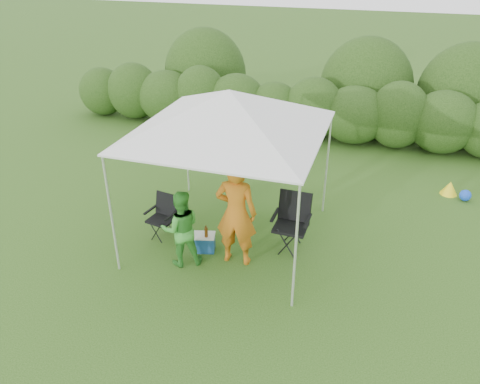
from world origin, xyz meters
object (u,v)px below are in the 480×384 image
(man, at_px, (236,213))
(woman, at_px, (181,229))
(chair_left, at_px, (163,213))
(chair_right, at_px, (292,218))
(cooler, at_px, (204,242))
(canopy, at_px, (229,112))

(man, distance_m, woman, 0.96)
(chair_left, bearing_deg, chair_right, 18.58)
(cooler, bearing_deg, canopy, 44.81)
(man, bearing_deg, cooler, -13.36)
(canopy, height_order, chair_left, canopy)
(chair_right, height_order, chair_left, chair_right)
(chair_right, xyz_separation_m, chair_left, (-2.36, -0.36, -0.12))
(canopy, height_order, cooler, canopy)
(chair_right, bearing_deg, woman, -145.93)
(chair_left, bearing_deg, woman, -35.57)
(man, relative_size, woman, 1.39)
(chair_left, height_order, cooler, chair_left)
(chair_left, relative_size, cooler, 1.83)
(chair_right, bearing_deg, man, -136.40)
(chair_right, bearing_deg, canopy, -175.02)
(man, xyz_separation_m, woman, (-0.86, -0.33, -0.27))
(chair_left, xyz_separation_m, woman, (0.69, -0.70, 0.23))
(chair_right, bearing_deg, cooler, -155.53)
(chair_left, distance_m, woman, 1.01)
(cooler, bearing_deg, woman, -131.03)
(man, height_order, woman, man)
(cooler, bearing_deg, chair_right, 7.61)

